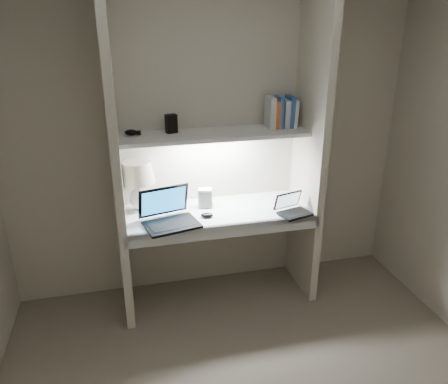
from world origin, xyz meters
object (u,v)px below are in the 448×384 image
object	(u,v)px
table_lamp	(137,178)
book_row	(281,113)
laptop_main	(169,216)
speaker	(205,198)
laptop_netbook	(292,209)

from	to	relation	value
table_lamp	book_row	xyz separation A→B (m)	(1.13, 0.01, 0.44)
laptop_main	speaker	distance (m)	0.38
laptop_netbook	table_lamp	bearing A→B (deg)	148.52
laptop_netbook	book_row	size ratio (longest dim) A/B	1.17
table_lamp	speaker	size ratio (longest dim) A/B	2.61
laptop_main	speaker	bearing A→B (deg)	21.30
table_lamp	speaker	bearing A→B (deg)	-5.57
table_lamp	laptop_main	distance (m)	0.39
speaker	book_row	xyz separation A→B (m)	(0.62, 0.06, 0.63)
table_lamp	book_row	size ratio (longest dim) A/B	1.65
laptop_main	book_row	xyz separation A→B (m)	(0.93, 0.28, 0.65)
laptop_netbook	speaker	world-z (taller)	laptop_netbook
table_lamp	laptop_netbook	world-z (taller)	table_lamp
table_lamp	laptop_netbook	distance (m)	1.20
laptop_main	book_row	distance (m)	1.17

